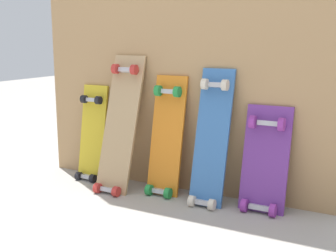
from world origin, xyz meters
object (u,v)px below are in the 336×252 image
(skateboard_natural, at_px, (119,130))
(skateboard_blue, at_px, (211,144))
(skateboard_purple, at_px, (264,165))
(skateboard_orange, at_px, (166,141))
(skateboard_yellow, at_px, (92,138))

(skateboard_natural, height_order, skateboard_blue, skateboard_natural)
(skateboard_natural, height_order, skateboard_purple, skateboard_natural)
(skateboard_natural, xyz_separation_m, skateboard_orange, (0.27, 0.06, -0.05))
(skateboard_blue, bearing_deg, skateboard_natural, -176.53)
(skateboard_orange, distance_m, skateboard_purple, 0.56)
(skateboard_yellow, height_order, skateboard_purple, skateboard_yellow)
(skateboard_blue, xyz_separation_m, skateboard_purple, (0.28, 0.03, -0.09))
(skateboard_natural, xyz_separation_m, skateboard_purple, (0.82, 0.06, -0.11))
(skateboard_blue, distance_m, skateboard_purple, 0.29)
(skateboard_yellow, relative_size, skateboard_purple, 1.10)
(skateboard_natural, bearing_deg, skateboard_blue, 3.47)
(skateboard_blue, bearing_deg, skateboard_yellow, 177.18)
(skateboard_natural, xyz_separation_m, skateboard_blue, (0.55, 0.03, -0.03))
(skateboard_purple, bearing_deg, skateboard_natural, -175.76)
(skateboard_yellow, distance_m, skateboard_blue, 0.80)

